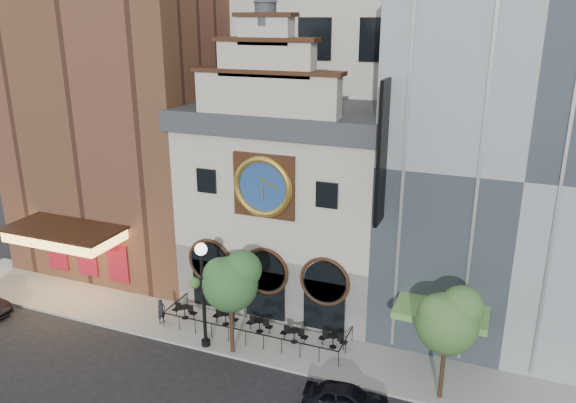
% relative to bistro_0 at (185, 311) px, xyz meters
% --- Properties ---
extents(ground, '(120.00, 120.00, 0.00)m').
position_rel_bistro_0_xyz_m(ground, '(4.68, -2.49, -0.61)').
color(ground, black).
rests_on(ground, ground).
extents(sidewalk, '(44.00, 5.00, 0.15)m').
position_rel_bistro_0_xyz_m(sidewalk, '(4.68, 0.01, -0.54)').
color(sidewalk, gray).
rests_on(sidewalk, ground).
extents(clock_building, '(12.60, 8.78, 18.65)m').
position_rel_bistro_0_xyz_m(clock_building, '(4.68, 5.33, 6.07)').
color(clock_building, '#605E5B').
rests_on(clock_building, ground).
extents(theater_building, '(14.00, 15.60, 25.00)m').
position_rel_bistro_0_xyz_m(theater_building, '(-8.32, 7.47, 11.99)').
color(theater_building, brown).
rests_on(theater_building, ground).
extents(retail_building, '(14.00, 14.40, 20.00)m').
position_rel_bistro_0_xyz_m(retail_building, '(17.67, 7.50, 9.53)').
color(retail_building, gray).
rests_on(retail_building, ground).
extents(cafe_railing, '(10.60, 2.60, 0.90)m').
position_rel_bistro_0_xyz_m(cafe_railing, '(4.68, 0.01, -0.01)').
color(cafe_railing, black).
rests_on(cafe_railing, sidewalk).
extents(bistro_0, '(1.58, 0.68, 0.90)m').
position_rel_bistro_0_xyz_m(bistro_0, '(0.00, 0.00, 0.00)').
color(bistro_0, black).
rests_on(bistro_0, sidewalk).
extents(bistro_1, '(1.58, 0.68, 0.90)m').
position_rel_bistro_0_xyz_m(bistro_1, '(2.62, 0.24, 0.00)').
color(bistro_1, black).
rests_on(bistro_1, sidewalk).
extents(bistro_2, '(1.58, 0.68, 0.90)m').
position_rel_bistro_0_xyz_m(bistro_2, '(4.79, 0.27, 0.00)').
color(bistro_2, black).
rests_on(bistro_2, sidewalk).
extents(bistro_3, '(1.58, 0.68, 0.90)m').
position_rel_bistro_0_xyz_m(bistro_3, '(7.02, 0.01, 0.00)').
color(bistro_3, black).
rests_on(bistro_3, sidewalk).
extents(bistro_4, '(1.58, 0.68, 0.90)m').
position_rel_bistro_0_xyz_m(bistro_4, '(9.18, 0.31, 0.00)').
color(bistro_4, black).
rests_on(bistro_4, sidewalk).
extents(car_right, '(4.14, 2.10, 1.35)m').
position_rel_bistro_0_xyz_m(car_right, '(11.24, -4.25, 0.06)').
color(car_right, black).
rests_on(car_right, ground).
extents(pedestrian, '(0.52, 0.64, 1.50)m').
position_rel_bistro_0_xyz_m(pedestrian, '(-0.98, -0.94, 0.29)').
color(pedestrian, black).
rests_on(pedestrian, sidewalk).
extents(lamppost, '(1.86, 1.05, 6.05)m').
position_rel_bistro_0_xyz_m(lamppost, '(2.63, -2.09, 3.28)').
color(lamppost, black).
rests_on(lamppost, sidewalk).
extents(tree_left, '(3.02, 2.91, 5.82)m').
position_rel_bistro_0_xyz_m(tree_left, '(4.33, -2.05, 3.80)').
color(tree_left, '#382619').
rests_on(tree_left, sidewalk).
extents(tree_right, '(2.97, 2.86, 5.71)m').
position_rel_bistro_0_xyz_m(tree_right, '(15.21, -1.76, 3.73)').
color(tree_right, '#382619').
rests_on(tree_right, sidewalk).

